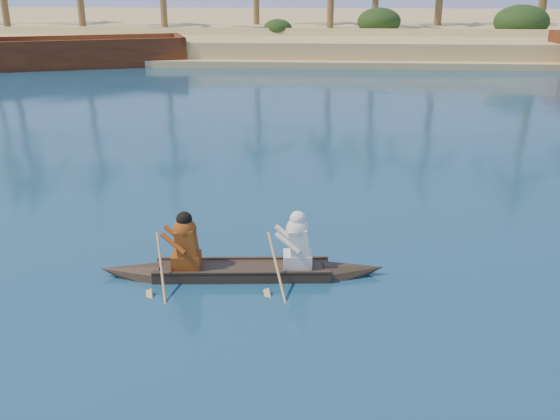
# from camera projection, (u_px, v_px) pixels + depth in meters

# --- Properties ---
(sandy_embankment) EXTENTS (150.00, 51.00, 1.50)m
(sandy_embankment) POSITION_uv_depth(u_px,v_px,m) (227.00, 28.00, 58.33)
(sandy_embankment) COLOR tan
(sandy_embankment) RESTS_ON ground
(shrub_cluster) EXTENTS (100.00, 6.00, 2.40)m
(shrub_cluster) POSITION_uv_depth(u_px,v_px,m) (193.00, 33.00, 43.69)
(shrub_cluster) COLOR black
(shrub_cluster) RESTS_ON ground
(canoe) EXTENTS (4.74, 1.02, 1.30)m
(canoe) POSITION_uv_depth(u_px,v_px,m) (242.00, 262.00, 10.24)
(canoe) COLOR #35251D
(canoe) RESTS_ON ground
(barge_mid) EXTENTS (11.78, 7.32, 1.86)m
(barge_mid) POSITION_uv_depth(u_px,v_px,m) (85.00, 54.00, 35.89)
(barge_mid) COLOR brown
(barge_mid) RESTS_ON ground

